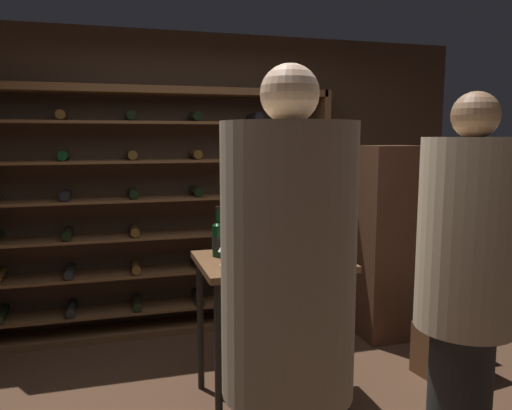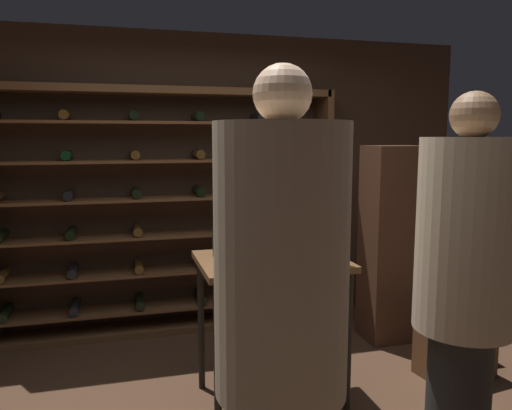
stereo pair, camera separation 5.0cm
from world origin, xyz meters
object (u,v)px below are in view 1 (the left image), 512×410
at_px(wine_bottle_black_capsule, 300,234).
at_px(display_cabinet, 388,243).
at_px(person_bystander_dark_jacket, 288,326).
at_px(wine_glass_stemmed_left, 245,249).
at_px(person_bystander_red_print, 466,279).
at_px(wine_bottle_red_label, 218,239).
at_px(wine_glass_stemmed_right, 225,247).
at_px(wine_rack, 166,214).
at_px(wine_crate, 452,349).
at_px(wine_bottle_green_slim, 336,241).
at_px(tasting_table, 271,278).

bearing_deg(wine_bottle_black_capsule, display_cabinet, 34.38).
xyz_separation_m(person_bystander_dark_jacket, wine_glass_stemmed_left, (0.19, 1.28, -0.03)).
height_order(person_bystander_dark_jacket, wine_bottle_black_capsule, person_bystander_dark_jacket).
bearing_deg(wine_glass_stemmed_left, person_bystander_red_print, -48.08).
bearing_deg(wine_bottle_black_capsule, wine_bottle_red_label, 164.52).
distance_m(display_cabinet, wine_glass_stemmed_right, 1.82).
height_order(wine_rack, wine_crate, wine_rack).
height_order(wine_rack, display_cabinet, wine_rack).
relative_size(wine_bottle_green_slim, wine_glass_stemmed_right, 2.44).
height_order(tasting_table, wine_glass_stemmed_left, wine_glass_stemmed_left).
bearing_deg(wine_bottle_green_slim, wine_crate, 12.89).
bearing_deg(person_bystander_dark_jacket, wine_glass_stemmed_left, 171.18).
distance_m(tasting_table, display_cabinet, 1.48).
relative_size(tasting_table, wine_bottle_green_slim, 2.53).
height_order(tasting_table, wine_crate, tasting_table).
relative_size(tasting_table, person_bystander_red_print, 0.50).
bearing_deg(wine_bottle_red_label, wine_glass_stemmed_right, -91.85).
relative_size(tasting_table, wine_bottle_red_label, 2.98).
xyz_separation_m(display_cabinet, wine_bottle_green_slim, (-0.95, -0.99, 0.27)).
distance_m(wine_rack, wine_glass_stemmed_right, 1.52).
height_order(person_bystander_red_print, display_cabinet, person_bystander_red_print).
distance_m(wine_rack, wine_bottle_red_label, 1.29).
xyz_separation_m(tasting_table, wine_bottle_black_capsule, (0.19, 0.00, 0.27)).
distance_m(display_cabinet, wine_bottle_black_capsule, 1.35).
bearing_deg(wine_crate, person_bystander_red_print, -126.68).
height_order(person_bystander_dark_jacket, wine_glass_stemmed_left, person_bystander_dark_jacket).
bearing_deg(wine_glass_stemmed_right, wine_rack, 97.15).
xyz_separation_m(wine_bottle_green_slim, wine_glass_stemmed_left, (-0.52, 0.14, -0.04)).
bearing_deg(wine_glass_stemmed_right, display_cabinet, 27.84).
bearing_deg(wine_crate, wine_bottle_black_capsule, 179.78).
bearing_deg(wine_bottle_green_slim, person_bystander_dark_jacket, -121.99).
height_order(display_cabinet, wine_bottle_green_slim, display_cabinet).
xyz_separation_m(person_bystander_dark_jacket, wine_bottle_green_slim, (0.71, 1.14, 0.02)).
xyz_separation_m(wine_bottle_black_capsule, wine_glass_stemmed_left, (-0.38, -0.10, -0.05)).
xyz_separation_m(person_bystander_red_print, wine_bottle_green_slim, (-0.30, 0.77, 0.04)).
bearing_deg(wine_bottle_green_slim, person_bystander_red_print, -68.73).
bearing_deg(wine_glass_stemmed_right, wine_glass_stemmed_left, -3.86).
relative_size(wine_glass_stemmed_left, wine_glass_stemmed_right, 0.85).
xyz_separation_m(wine_crate, wine_glass_stemmed_left, (-1.57, -0.10, 0.86)).
bearing_deg(wine_crate, wine_bottle_green_slim, -167.11).
distance_m(wine_crate, wine_bottle_red_label, 1.91).
bearing_deg(wine_glass_stemmed_left, display_cabinet, 29.98).
bearing_deg(wine_glass_stemmed_right, tasting_table, 16.90).
relative_size(tasting_table, person_bystander_dark_jacket, 0.49).
distance_m(wine_rack, wine_glass_stemmed_left, 1.55).
xyz_separation_m(person_bystander_dark_jacket, wine_crate, (1.77, 1.38, -0.89)).
bearing_deg(wine_bottle_green_slim, wine_rack, 116.55).
height_order(wine_rack, wine_bottle_green_slim, wine_rack).
xyz_separation_m(tasting_table, display_cabinet, (1.28, 0.75, -0.01)).
bearing_deg(wine_rack, wine_bottle_red_label, -81.23).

